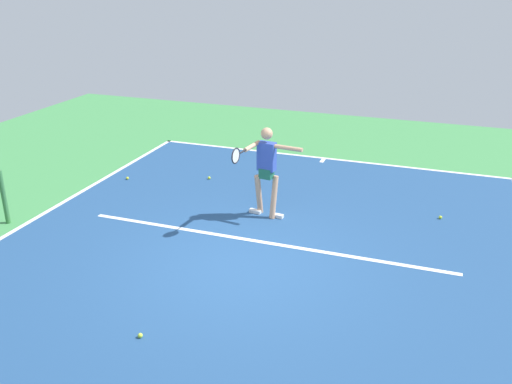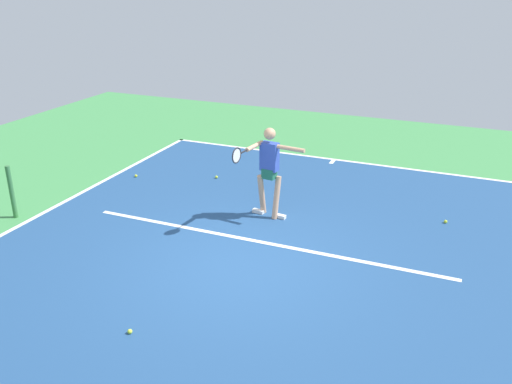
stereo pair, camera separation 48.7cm
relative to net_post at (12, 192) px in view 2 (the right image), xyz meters
The scene contains 12 objects.
ground_plane 4.88m from the net_post, behind, with size 21.00×21.00×0.00m, color #428E4C.
court_surface 4.88m from the net_post, behind, with size 9.09×11.81×0.00m, color navy.
court_line_baseline_near 7.62m from the net_post, 129.62° to the right, with size 9.09×0.10×0.01m, color white.
court_line_sideline_right 0.64m from the net_post, behind, with size 0.10×11.81×0.01m, color white.
court_line_service 4.96m from the net_post, 169.69° to the right, with size 6.82×0.10×0.01m, color white.
court_line_centre_mark 7.47m from the net_post, 130.60° to the right, with size 0.10×0.30×0.01m, color white.
net_post is the anchor object (origin of this frame).
tennis_player 5.00m from the net_post, 156.65° to the right, with size 1.09×1.19×1.80m.
tennis_ball_near_player 8.39m from the net_post, 159.12° to the right, with size 0.07×0.07×0.07m, color #CCE033.
tennis_ball_near_service_line 2.99m from the net_post, 107.68° to the right, with size 0.07×0.07×0.07m, color yellow.
tennis_ball_far_corner 4.40m from the net_post, 127.65° to the right, with size 0.07×0.07×0.07m, color #CCE033.
tennis_ball_centre_court 4.83m from the net_post, 151.90° to the left, with size 0.07×0.07×0.07m, color #C6E53D.
Camera 2 is at (-3.32, 7.26, 4.55)m, focal length 38.69 mm.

